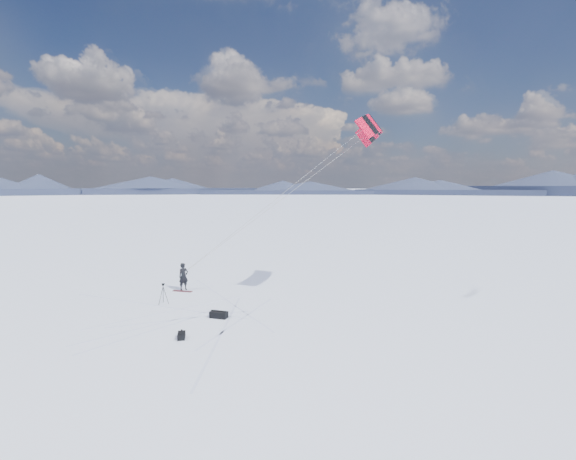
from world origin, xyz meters
The scene contains 9 objects.
ground centered at (0.00, 0.00, 0.00)m, with size 1800.00×1800.00×0.00m, color white.
horizon_hills centered at (0.00, 0.00, 3.49)m, with size 704.47×706.88×8.61m.
snow_tracks centered at (-0.41, -0.64, 0.00)m, with size 17.62×14.39×0.01m.
snowkiter centered at (-1.73, 4.09, 0.00)m, with size 0.67×0.44×1.84m, color black.
snowboard centered at (-1.54, 3.72, 0.02)m, with size 1.37×0.26×0.04m, color maroon.
tripod centered at (-0.57, 0.93, 0.80)m, with size 0.59×0.59×1.25m.
gear_bag_a centered at (3.95, 0.23, 0.18)m, with size 0.98×0.58×0.41m.
gear_bag_b centered at (4.17, -2.98, 0.14)m, with size 0.68×0.75×0.31m.
power_kite centered at (9.83, 7.60, 10.38)m, with size 12.81×6.07×10.07m.
Camera 1 is at (16.89, -17.44, 7.03)m, focal length 26.00 mm.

